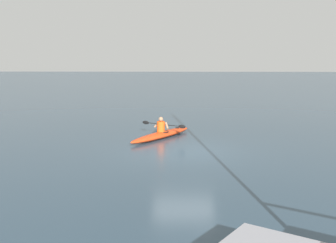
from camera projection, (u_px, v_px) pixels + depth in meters
name	position (u px, v px, depth m)	size (l,w,h in m)	color
ground_plane	(184.00, 152.00, 17.17)	(160.00, 160.00, 0.00)	#283D4C
kayak	(161.00, 135.00, 20.05)	(3.00, 4.19, 0.30)	red
kayaker	(161.00, 126.00, 19.96)	(2.13, 1.38, 0.71)	#E04C14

